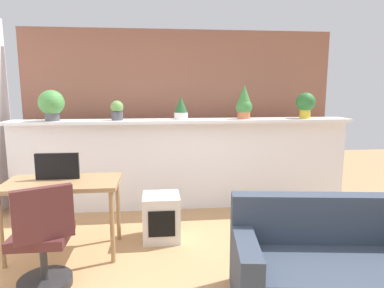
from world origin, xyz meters
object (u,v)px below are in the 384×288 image
object	(u,v)px
office_chair	(44,245)
potted_plant_1	(117,110)
potted_plant_2	(181,108)
couch	(336,270)
potted_plant_3	(244,103)
potted_plant_0	(51,104)
tv_monitor	(57,166)
desk	(63,189)
potted_plant_4	(305,104)
side_cube_shelf	(161,217)

from	to	relation	value
office_chair	potted_plant_1	bearing A→B (deg)	76.65
potted_plant_2	office_chair	xyz separation A→B (m)	(-1.26, -1.84, -1.00)
potted_plant_1	couch	distance (m)	3.09
potted_plant_3	couch	distance (m)	2.55
potted_plant_0	tv_monitor	distance (m)	1.24
potted_plant_2	desk	xyz separation A→B (m)	(-1.26, -1.19, -0.73)
couch	potted_plant_4	bearing A→B (deg)	72.49
potted_plant_0	potted_plant_2	distance (m)	1.65
potted_plant_3	couch	xyz separation A→B (m)	(0.16, -2.26, -1.17)
potted_plant_2	desk	world-z (taller)	potted_plant_2
potted_plant_4	desk	xyz separation A→B (m)	(-2.99, -1.17, -0.78)
potted_plant_2	tv_monitor	size ratio (longest dim) A/B	0.73
potted_plant_0	side_cube_shelf	world-z (taller)	potted_plant_0
office_chair	potted_plant_0	bearing A→B (deg)	102.35
potted_plant_0	desk	size ratio (longest dim) A/B	0.36
potted_plant_2	tv_monitor	xyz separation A→B (m)	(-1.32, -1.11, -0.51)
potted_plant_0	side_cube_shelf	size ratio (longest dim) A/B	0.78
tv_monitor	side_cube_shelf	distance (m)	1.22
potted_plant_2	couch	size ratio (longest dim) A/B	0.19
desk	potted_plant_3	bearing A→B (deg)	28.97
potted_plant_1	potted_plant_2	world-z (taller)	potted_plant_2
side_cube_shelf	couch	world-z (taller)	couch
potted_plant_2	potted_plant_3	size ratio (longest dim) A/B	0.66
potted_plant_1	desk	size ratio (longest dim) A/B	0.23
office_chair	couch	distance (m)	2.32
potted_plant_1	office_chair	size ratio (longest dim) A/B	0.28
office_chair	side_cube_shelf	xyz separation A→B (m)	(0.97, 0.87, -0.14)
potted_plant_0	potted_plant_1	distance (m)	0.82
potted_plant_1	potted_plant_3	size ratio (longest dim) A/B	0.55
potted_plant_1	potted_plant_4	size ratio (longest dim) A/B	0.72
potted_plant_1	office_chair	world-z (taller)	potted_plant_1
potted_plant_2	side_cube_shelf	xyz separation A→B (m)	(-0.29, -0.97, -1.14)
potted_plant_0	desk	xyz separation A→B (m)	(0.39, -1.13, -0.79)
potted_plant_2	side_cube_shelf	distance (m)	1.52
potted_plant_1	tv_monitor	bearing A→B (deg)	-114.73
potted_plant_0	tv_monitor	bearing A→B (deg)	-72.70
potted_plant_1	potted_plant_4	distance (m)	2.56
office_chair	couch	size ratio (longest dim) A/B	0.55
potted_plant_4	couch	world-z (taller)	potted_plant_4
desk	side_cube_shelf	size ratio (longest dim) A/B	2.20
potted_plant_1	desk	xyz separation A→B (m)	(-0.43, -1.14, -0.71)
potted_plant_0	potted_plant_4	distance (m)	3.37
potted_plant_4	couch	distance (m)	2.63
potted_plant_1	side_cube_shelf	xyz separation A→B (m)	(0.54, -0.91, -1.12)
potted_plant_1	potted_plant_3	xyz separation A→B (m)	(1.69, 0.04, 0.08)
desk	potted_plant_1	bearing A→B (deg)	69.42
potted_plant_2	side_cube_shelf	size ratio (longest dim) A/B	0.61
potted_plant_2	potted_plant_4	distance (m)	1.73
potted_plant_1	desk	world-z (taller)	potted_plant_1
tv_monitor	couch	distance (m)	2.68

